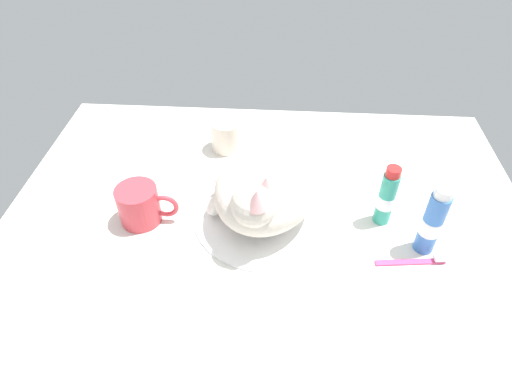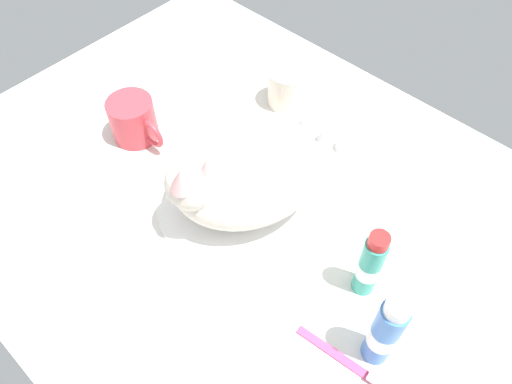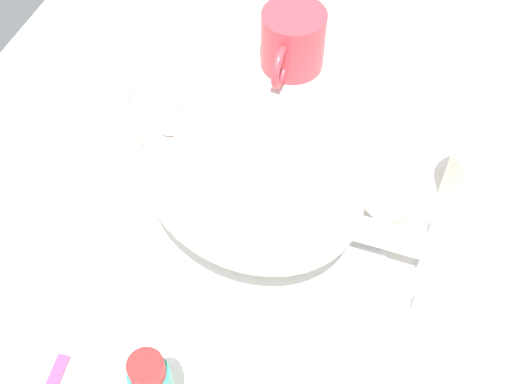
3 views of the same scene
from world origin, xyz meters
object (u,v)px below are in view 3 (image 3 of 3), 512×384
(faucet, at_px, (423,256))
(rinse_cup, at_px, (480,177))
(coffee_mug, at_px, (292,41))
(cat, at_px, (245,170))

(faucet, height_order, rinse_cup, rinse_cup)
(coffee_mug, bearing_deg, rinse_cup, 60.81)
(faucet, relative_size, cat, 0.39)
(faucet, bearing_deg, cat, -91.29)
(cat, distance_m, coffee_mug, 0.25)
(cat, distance_m, rinse_cup, 0.26)
(coffee_mug, distance_m, rinse_cup, 0.30)
(faucet, relative_size, coffee_mug, 1.01)
(rinse_cup, bearing_deg, cat, -65.76)
(cat, bearing_deg, rinse_cup, 114.24)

